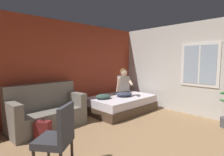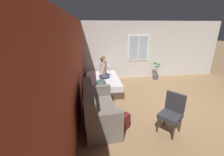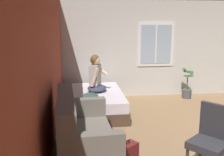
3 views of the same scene
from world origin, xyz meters
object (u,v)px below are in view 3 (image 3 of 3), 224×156
Objects in this scene: cell_phone at (104,87)px; person_seated at (96,77)px; bed at (94,102)px; potted_plant at (187,88)px; side_chair at (211,138)px; couch at (82,136)px; throw_pillow at (90,97)px.

person_seated is at bearing 27.73° from cell_phone.
bed is 2.79m from potted_plant.
bed is 0.60m from person_seated.
person_seated is at bearing 107.05° from potted_plant.
person_seated is (2.88, 1.38, 0.30)m from side_chair.
side_chair is 6.81× the size of cell_phone.
couch reaches higher than side_chair.
bed is 2.11× the size of side_chair.
throw_pillow is at bearing 169.05° from bed.
couch is 2.05× the size of potted_plant.
side_chair is 3.46m from cell_phone.
couch is at bearing 170.83° from person_seated.
side_chair is at bearing 77.48° from cell_phone.
potted_plant is at bearing -61.89° from throw_pillow.
potted_plant is at bearing -18.38° from side_chair.
couch reaches higher than bed.
throw_pillow is at bearing 165.70° from person_seated.
potted_plant reaches higher than bed.
bed is 2.36× the size of person_seated.
person_seated reaches higher than cell_phone.
person_seated reaches higher than side_chair.
side_chair reaches higher than bed.
side_chair reaches higher than cell_phone.
cell_phone is at bearing -20.29° from throw_pillow.
person_seated is at bearing -9.17° from couch.
throw_pillow reaches higher than cell_phone.
potted_plant is at bearing -43.76° from couch.
side_chair is 2.04× the size of throw_pillow.
couch is at bearing 171.92° from bed.
couch is 1.78× the size of side_chair.
side_chair is 1.15× the size of potted_plant.
couch is 1.64m from throw_pillow.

